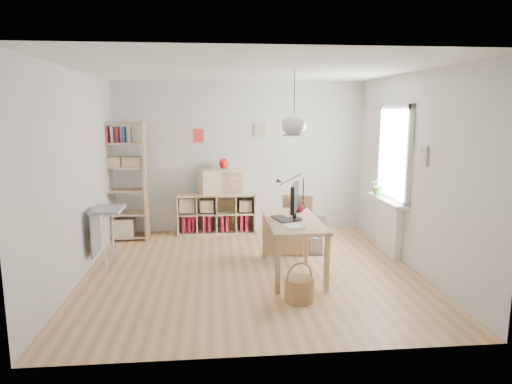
{
  "coord_description": "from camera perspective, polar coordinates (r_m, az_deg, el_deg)",
  "views": [
    {
      "loc": [
        -0.5,
        -6.01,
        2.17
      ],
      "look_at": [
        0.1,
        0.3,
        1.05
      ],
      "focal_mm": 32.0,
      "sensor_mm": 36.0,
      "label": 1
    }
  ],
  "objects": [
    {
      "name": "wicker_basket",
      "position": [
        5.41,
        5.42,
        -11.92
      ],
      "size": [
        0.34,
        0.34,
        0.47
      ],
      "rotation": [
        0.0,
        0.0,
        0.36
      ],
      "color": "#9B6A46",
      "rests_on": "ground"
    },
    {
      "name": "storage_chest",
      "position": [
        7.28,
        6.57,
        -5.93
      ],
      "size": [
        0.69,
        0.73,
        0.55
      ],
      "rotation": [
        0.0,
        0.0,
        -0.35
      ],
      "color": "silver",
      "rests_on": "ground"
    },
    {
      "name": "monitor",
      "position": [
        6.04,
        4.87,
        -0.97
      ],
      "size": [
        0.22,
        0.55,
        0.48
      ],
      "rotation": [
        0.0,
        0.0,
        -0.29
      ],
      "color": "black",
      "rests_on": "desk"
    },
    {
      "name": "side_table",
      "position": [
        6.71,
        -18.55,
        -3.44
      ],
      "size": [
        0.4,
        0.55,
        0.85
      ],
      "color": "gray",
      "rests_on": "ground"
    },
    {
      "name": "ground",
      "position": [
        6.41,
        -0.64,
        -9.77
      ],
      "size": [
        4.5,
        4.5,
        0.0
      ],
      "primitive_type": "plane",
      "color": "tan",
      "rests_on": "ground"
    },
    {
      "name": "room_shell",
      "position": [
        5.96,
        4.78,
        8.36
      ],
      "size": [
        4.5,
        4.5,
        4.5
      ],
      "color": "white",
      "rests_on": "ground"
    },
    {
      "name": "chair",
      "position": [
        6.82,
        5.01,
        -3.93
      ],
      "size": [
        0.58,
        0.58,
        0.93
      ],
      "rotation": [
        0.0,
        0.0,
        -0.34
      ],
      "color": "gray",
      "rests_on": "ground"
    },
    {
      "name": "yarn_ball",
      "position": [
        6.52,
        5.41,
        -2.0
      ],
      "size": [
        0.14,
        0.14,
        0.14
      ],
      "primitive_type": "sphere",
      "color": "#46090F",
      "rests_on": "desk"
    },
    {
      "name": "red_vase",
      "position": [
        8.11,
        -4.08,
        3.58
      ],
      "size": [
        0.16,
        0.16,
        0.19
      ],
      "primitive_type": "ellipsoid",
      "color": "#A8140E",
      "rests_on": "drawer_chest"
    },
    {
      "name": "windowsill",
      "position": [
        7.25,
        16.04,
        -1.04
      ],
      "size": [
        0.22,
        1.2,
        0.06
      ],
      "primitive_type": "cube",
      "color": "white",
      "rests_on": "radiator"
    },
    {
      "name": "paper_tray",
      "position": [
        5.7,
        4.7,
        -4.3
      ],
      "size": [
        0.27,
        0.31,
        0.03
      ],
      "primitive_type": "cube",
      "rotation": [
        0.0,
        0.0,
        0.27
      ],
      "color": "white",
      "rests_on": "desk"
    },
    {
      "name": "window_unit",
      "position": [
        7.18,
        16.95,
        4.63
      ],
      "size": [
        0.07,
        1.16,
        1.46
      ],
      "color": "white",
      "rests_on": "ground"
    },
    {
      "name": "potted_plant",
      "position": [
        7.47,
        15.18,
        0.83
      ],
      "size": [
        0.3,
        0.26,
        0.33
      ],
      "primitive_type": "imported",
      "rotation": [
        0.0,
        0.0,
        0.0
      ],
      "color": "#39702A",
      "rests_on": "windowsill"
    },
    {
      "name": "keyboard",
      "position": [
        6.07,
        3.32,
        -3.41
      ],
      "size": [
        0.27,
        0.47,
        0.02
      ],
      "primitive_type": "cube",
      "rotation": [
        0.0,
        0.0,
        0.23
      ],
      "color": "black",
      "rests_on": "desk"
    },
    {
      "name": "cube_shelf",
      "position": [
        8.31,
        -5.11,
        -3.05
      ],
      "size": [
        1.4,
        0.38,
        0.72
      ],
      "color": "beige",
      "rests_on": "ground"
    },
    {
      "name": "desk",
      "position": [
        6.15,
        4.59,
        -4.27
      ],
      "size": [
        0.7,
        1.5,
        0.75
      ],
      "color": "tan",
      "rests_on": "ground"
    },
    {
      "name": "drawer_chest",
      "position": [
        8.15,
        -4.29,
        1.33
      ],
      "size": [
        0.86,
        0.56,
        0.45
      ],
      "primitive_type": "cube",
      "rotation": [
        0.0,
        0.0,
        0.28
      ],
      "color": "beige",
      "rests_on": "cube_shelf"
    },
    {
      "name": "task_lamp",
      "position": [
        6.64,
        4.16,
        0.54
      ],
      "size": [
        0.46,
        0.17,
        0.49
      ],
      "color": "black",
      "rests_on": "desk"
    },
    {
      "name": "radiator",
      "position": [
        7.36,
        16.24,
        -4.32
      ],
      "size": [
        0.1,
        0.8,
        0.8
      ],
      "primitive_type": "cube",
      "color": "white",
      "rests_on": "ground"
    },
    {
      "name": "tall_bookshelf",
      "position": [
        8.03,
        -16.42,
        1.86
      ],
      "size": [
        0.8,
        0.38,
        2.0
      ],
      "color": "tan",
      "rests_on": "ground"
    }
  ]
}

